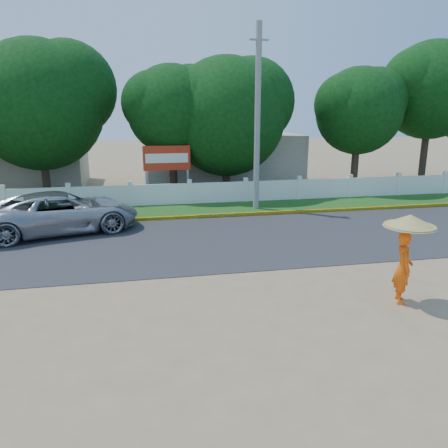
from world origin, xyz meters
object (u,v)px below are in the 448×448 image
vehicle (62,212)px  monk_with_parasol (406,246)px  billboard (167,161)px  utility_pole (257,120)px

vehicle → monk_with_parasol: size_ratio=2.57×
vehicle → billboard: 7.27m
utility_pole → monk_with_parasol: bearing=-85.9°
vehicle → utility_pole: bearing=-88.8°
vehicle → billboard: billboard is taller
utility_pole → vehicle: utility_pole is taller
billboard → utility_pole: bearing=-34.5°
vehicle → monk_with_parasol: bearing=-147.4°
monk_with_parasol → billboard: 14.93m
monk_with_parasol → vehicle: bearing=138.0°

